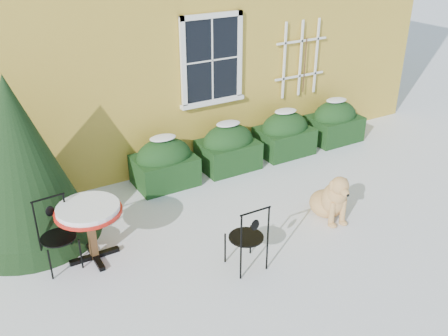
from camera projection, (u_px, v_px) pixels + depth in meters
ground at (260, 252)px, 7.06m from camera, size 80.00×80.00×0.00m
hedge_row at (257, 141)px, 9.60m from camera, size 4.95×0.80×0.91m
evergreen_shrub at (22, 175)px, 7.04m from camera, size 2.02×2.02×2.45m
bistro_table at (89, 215)px, 6.63m from camera, size 0.90×0.90×0.83m
patio_chair_near at (248, 237)px, 6.54m from camera, size 0.47×0.47×0.98m
patio_chair_far at (57, 234)px, 6.60m from camera, size 0.47×0.47×0.98m
dog at (331, 200)px, 7.72m from camera, size 0.62×0.89×0.83m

